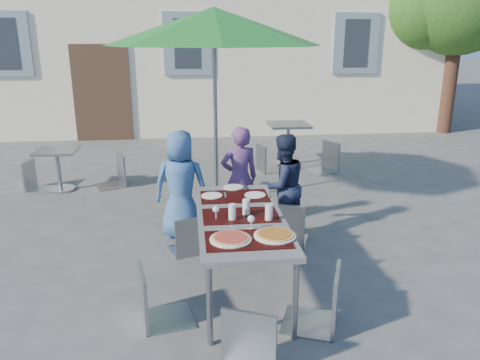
{
  "coord_description": "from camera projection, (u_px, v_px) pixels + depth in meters",
  "views": [
    {
      "loc": [
        -0.04,
        -3.75,
        2.35
      ],
      "look_at": [
        0.51,
        1.21,
        0.82
      ],
      "focal_mm": 35.0,
      "sensor_mm": 36.0,
      "label": 1
    }
  ],
  "objects": [
    {
      "name": "ground",
      "position": [
        199.0,
        307.0,
        4.25
      ],
      "size": [
        90.0,
        90.0,
        0.0
      ],
      "primitive_type": "plane",
      "color": "#464648",
      "rests_on": "ground"
    },
    {
      "name": "dining_table",
      "position": [
        240.0,
        221.0,
        4.39
      ],
      "size": [
        0.8,
        1.85,
        0.76
      ],
      "color": "#48474D",
      "rests_on": "ground"
    },
    {
      "name": "pizza_near_left",
      "position": [
        231.0,
        238.0,
        3.83
      ],
      "size": [
        0.35,
        0.35,
        0.03
      ],
      "color": "white",
      "rests_on": "dining_table"
    },
    {
      "name": "pizza_near_right",
      "position": [
        275.0,
        235.0,
        3.9
      ],
      "size": [
        0.36,
        0.36,
        0.03
      ],
      "color": "white",
      "rests_on": "dining_table"
    },
    {
      "name": "glassware",
      "position": [
        246.0,
        211.0,
        4.26
      ],
      "size": [
        0.54,
        0.43,
        0.15
      ],
      "color": "silver",
      "rests_on": "dining_table"
    },
    {
      "name": "place_settings",
      "position": [
        234.0,
        192.0,
        4.99
      ],
      "size": [
        0.71,
        0.51,
        0.01
      ],
      "color": "white",
      "rests_on": "dining_table"
    },
    {
      "name": "child_0",
      "position": [
        181.0,
        185.0,
        5.56
      ],
      "size": [
        0.72,
        0.54,
        1.32
      ],
      "primitive_type": "imported",
      "rotation": [
        0.0,
        0.0,
        2.95
      ],
      "color": "#375E99",
      "rests_on": "ground"
    },
    {
      "name": "child_1",
      "position": [
        240.0,
        178.0,
        5.85
      ],
      "size": [
        0.52,
        0.39,
        1.31
      ],
      "primitive_type": "imported",
      "rotation": [
        0.0,
        0.0,
        3.31
      ],
      "color": "#613872",
      "rests_on": "ground"
    },
    {
      "name": "child_2",
      "position": [
        282.0,
        186.0,
        5.61
      ],
      "size": [
        0.71,
        0.57,
        1.27
      ],
      "primitive_type": "imported",
      "rotation": [
        0.0,
        0.0,
        3.55
      ],
      "color": "#1C233D",
      "rests_on": "ground"
    },
    {
      "name": "chair_0",
      "position": [
        188.0,
        212.0,
        5.16
      ],
      "size": [
        0.49,
        0.49,
        0.87
      ],
      "color": "gray",
      "rests_on": "ground"
    },
    {
      "name": "chair_1",
      "position": [
        243.0,
        202.0,
        5.26
      ],
      "size": [
        0.49,
        0.49,
        0.97
      ],
      "color": "gray",
      "rests_on": "ground"
    },
    {
      "name": "chair_2",
      "position": [
        287.0,
        196.0,
        5.34
      ],
      "size": [
        0.59,
        0.59,
        1.03
      ],
      "color": "gray",
      "rests_on": "ground"
    },
    {
      "name": "chair_3",
      "position": [
        153.0,
        263.0,
        3.88
      ],
      "size": [
        0.5,
        0.49,
        0.94
      ],
      "color": "gray",
      "rests_on": "ground"
    },
    {
      "name": "chair_4",
      "position": [
        325.0,
        263.0,
        3.8
      ],
      "size": [
        0.58,
        0.58,
        1.0
      ],
      "color": "#8E9499",
      "rests_on": "ground"
    },
    {
      "name": "chair_5",
      "position": [
        245.0,
        313.0,
        3.19
      ],
      "size": [
        0.55,
        0.55,
        0.93
      ],
      "color": "#91969D",
      "rests_on": "ground"
    },
    {
      "name": "patio_umbrella",
      "position": [
        214.0,
        28.0,
        6.26
      ],
      "size": [
        2.98,
        2.98,
        2.74
      ],
      "color": "#A5A7AD",
      "rests_on": "ground"
    },
    {
      "name": "cafe_table_0",
      "position": [
        58.0,
        164.0,
        7.37
      ],
      "size": [
        0.62,
        0.62,
        0.67
      ],
      "color": "#A5A7AD",
      "rests_on": "ground"
    },
    {
      "name": "bg_chair_l_0",
      "position": [
        33.0,
        158.0,
        7.38
      ],
      "size": [
        0.47,
        0.46,
        0.9
      ],
      "color": "gray",
      "rests_on": "ground"
    },
    {
      "name": "bg_chair_r_0",
      "position": [
        114.0,
        152.0,
        7.56
      ],
      "size": [
        0.57,
        0.57,
        0.97
      ],
      "color": "#90949B",
      "rests_on": "ground"
    },
    {
      "name": "cafe_table_1",
      "position": [
        288.0,
        136.0,
        8.82
      ],
      "size": [
        0.74,
        0.74,
        0.8
      ],
      "color": "#A5A7AD",
      "rests_on": "ground"
    },
    {
      "name": "bg_chair_l_1",
      "position": [
        267.0,
        142.0,
        8.39
      ],
      "size": [
        0.51,
        0.51,
        0.94
      ],
      "color": "gray",
      "rests_on": "ground"
    },
    {
      "name": "bg_chair_r_1",
      "position": [
        327.0,
        139.0,
        8.4
      ],
      "size": [
        0.6,
        0.6,
        1.01
      ],
      "color": "#90979B",
      "rests_on": "ground"
    }
  ]
}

